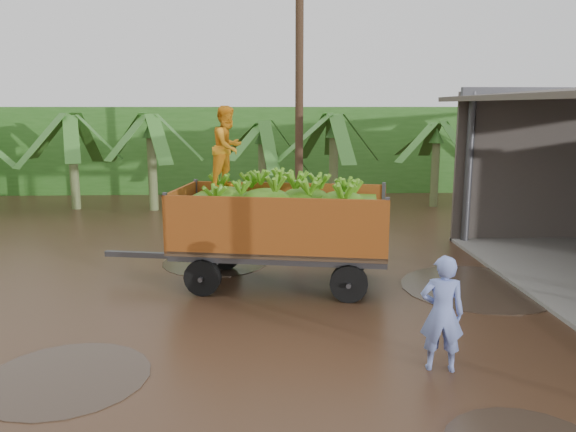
% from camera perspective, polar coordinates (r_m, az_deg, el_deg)
% --- Properties ---
extents(ground, '(100.00, 100.00, 0.00)m').
position_cam_1_polar(ground, '(9.54, -1.72, -11.27)').
color(ground, black).
rests_on(ground, ground).
extents(hedge_north, '(22.00, 3.00, 3.60)m').
position_cam_1_polar(hedge_north, '(24.96, -6.89, 6.82)').
color(hedge_north, '#2D661E').
rests_on(hedge_north, ground).
extents(banana_trailer, '(6.04, 2.79, 3.64)m').
position_cam_1_polar(banana_trailer, '(11.42, -0.88, -0.60)').
color(banana_trailer, '#C7611C').
rests_on(banana_trailer, ground).
extents(man_blue, '(0.66, 0.50, 1.65)m').
position_cam_1_polar(man_blue, '(8.12, 15.37, -9.51)').
color(man_blue, '#768AD7').
rests_on(man_blue, ground).
extents(utility_pole, '(1.20, 0.24, 8.55)m').
position_cam_1_polar(utility_pole, '(17.00, 1.16, 13.46)').
color(utility_pole, '#47301E').
rests_on(utility_pole, ground).
extents(banana_plants, '(24.75, 20.60, 4.28)m').
position_cam_1_polar(banana_plants, '(15.73, -24.82, 3.38)').
color(banana_plants, '#2D661E').
rests_on(banana_plants, ground).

